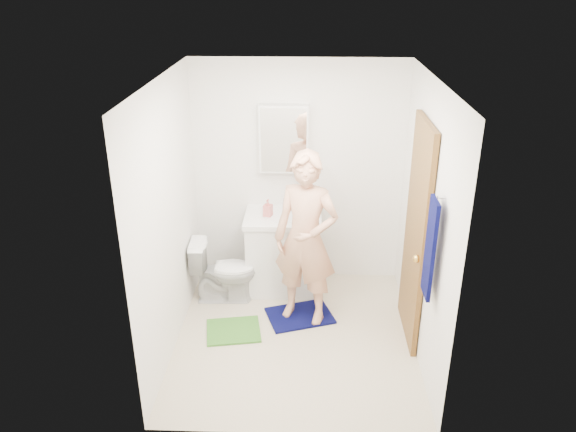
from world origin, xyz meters
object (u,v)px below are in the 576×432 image
object	(u,v)px
toilet	(224,270)
man	(306,239)
soap_dispenser	(268,208)
medicine_cabinet	(284,139)
vanity_cabinet	(283,254)
toothbrush_cup	(299,206)
towel	(430,249)

from	to	relation	value
toilet	man	xyz separation A→B (m)	(0.84, -0.33, 0.54)
soap_dispenser	medicine_cabinet	bearing A→B (deg)	58.27
vanity_cabinet	toothbrush_cup	bearing A→B (deg)	41.24
towel	toilet	distance (m)	2.35
vanity_cabinet	medicine_cabinet	bearing A→B (deg)	90.00
towel	toothbrush_cup	bearing A→B (deg)	122.18
towel	soap_dispenser	distance (m)	2.00
medicine_cabinet	toilet	world-z (taller)	medicine_cabinet
vanity_cabinet	medicine_cabinet	distance (m)	1.22
toilet	soap_dispenser	world-z (taller)	soap_dispenser
man	toothbrush_cup	bearing A→B (deg)	115.20
towel	man	bearing A→B (deg)	136.44
vanity_cabinet	toilet	world-z (taller)	vanity_cabinet
medicine_cabinet	man	xyz separation A→B (m)	(0.24, -0.82, -0.73)
soap_dispenser	man	size ratio (longest dim) A/B	0.11
towel	toothbrush_cup	xyz separation A→B (m)	(-1.02, 1.62, -0.35)
towel	soap_dispenser	world-z (taller)	towel
medicine_cabinet	toilet	distance (m)	1.48
toothbrush_cup	medicine_cabinet	bearing A→B (deg)	151.36
medicine_cabinet	towel	bearing A→B (deg)	-55.39
medicine_cabinet	soap_dispenser	size ratio (longest dim) A/B	3.83
vanity_cabinet	toothbrush_cup	xyz separation A→B (m)	(0.16, 0.14, 0.50)
soap_dispenser	toothbrush_cup	world-z (taller)	soap_dispenser
medicine_cabinet	soap_dispenser	world-z (taller)	medicine_cabinet
vanity_cabinet	medicine_cabinet	size ratio (longest dim) A/B	1.14
medicine_cabinet	toothbrush_cup	world-z (taller)	medicine_cabinet
toothbrush_cup	man	size ratio (longest dim) A/B	0.08
towel	man	world-z (taller)	man
soap_dispenser	man	xyz separation A→B (m)	(0.39, -0.57, -0.07)
toothbrush_cup	soap_dispenser	bearing A→B (deg)	-152.45
medicine_cabinet	soap_dispenser	bearing A→B (deg)	-121.73
soap_dispenser	man	distance (m)	0.69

